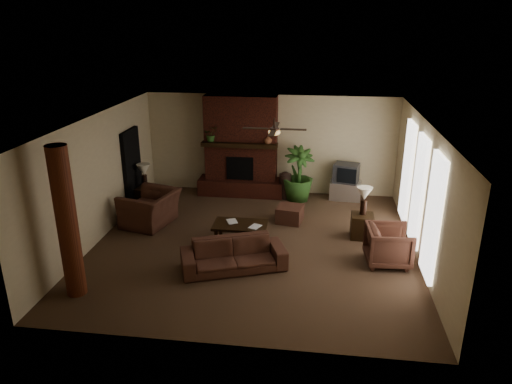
# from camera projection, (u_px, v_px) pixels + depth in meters

# --- Properties ---
(room_shell) EXTENTS (7.00, 7.00, 7.00)m
(room_shell) POSITION_uv_depth(u_px,v_px,m) (254.00, 185.00, 10.10)
(room_shell) COLOR brown
(room_shell) RESTS_ON ground
(fireplace) EXTENTS (2.40, 0.70, 2.80)m
(fireplace) POSITION_uv_depth(u_px,v_px,m) (241.00, 155.00, 13.29)
(fireplace) COLOR #552116
(fireplace) RESTS_ON ground
(windows) EXTENTS (0.08, 3.65, 2.35)m
(windows) POSITION_uv_depth(u_px,v_px,m) (418.00, 192.00, 9.88)
(windows) COLOR white
(windows) RESTS_ON ground
(log_column) EXTENTS (0.36, 0.36, 2.80)m
(log_column) POSITION_uv_depth(u_px,v_px,m) (67.00, 223.00, 8.24)
(log_column) COLOR maroon
(log_column) RESTS_ON ground
(doorway) EXTENTS (0.10, 1.00, 2.10)m
(doorway) POSITION_uv_depth(u_px,v_px,m) (132.00, 169.00, 12.32)
(doorway) COLOR black
(doorway) RESTS_ON ground
(ceiling_fan) EXTENTS (1.35, 1.35, 0.37)m
(ceiling_fan) POSITION_uv_depth(u_px,v_px,m) (274.00, 131.00, 9.94)
(ceiling_fan) COLOR black
(ceiling_fan) RESTS_ON ceiling
(sofa) EXTENTS (2.15, 1.29, 0.81)m
(sofa) POSITION_uv_depth(u_px,v_px,m) (233.00, 250.00, 9.43)
(sofa) COLOR #502E22
(sofa) RESTS_ON ground
(armchair_left) EXTENTS (1.11, 1.43, 1.11)m
(armchair_left) POSITION_uv_depth(u_px,v_px,m) (150.00, 203.00, 11.44)
(armchair_left) COLOR #502E22
(armchair_left) RESTS_ON ground
(armchair_right) EXTENTS (0.86, 0.92, 0.89)m
(armchair_right) POSITION_uv_depth(u_px,v_px,m) (389.00, 244.00, 9.62)
(armchair_right) COLOR #502E22
(armchair_right) RESTS_ON ground
(coffee_table) EXTENTS (1.20, 0.70, 0.43)m
(coffee_table) POSITION_uv_depth(u_px,v_px,m) (240.00, 226.00, 10.60)
(coffee_table) COLOR black
(coffee_table) RESTS_ON ground
(ottoman) EXTENTS (0.69, 0.69, 0.40)m
(ottoman) POSITION_uv_depth(u_px,v_px,m) (290.00, 214.00, 11.71)
(ottoman) COLOR #502E22
(ottoman) RESTS_ON ground
(tv_stand) EXTENTS (0.89, 0.57, 0.50)m
(tv_stand) POSITION_uv_depth(u_px,v_px,m) (345.00, 190.00, 13.17)
(tv_stand) COLOR silver
(tv_stand) RESTS_ON ground
(tv) EXTENTS (0.76, 0.67, 0.52)m
(tv) POSITION_uv_depth(u_px,v_px,m) (346.00, 173.00, 12.98)
(tv) COLOR #343436
(tv) RESTS_ON tv_stand
(floor_vase) EXTENTS (0.34, 0.34, 0.77)m
(floor_vase) POSITION_uv_depth(u_px,v_px,m) (285.00, 183.00, 13.17)
(floor_vase) COLOR #31201B
(floor_vase) RESTS_ON ground
(floor_plant) EXTENTS (1.39, 1.71, 0.84)m
(floor_plant) POSITION_uv_depth(u_px,v_px,m) (298.00, 185.00, 13.04)
(floor_plant) COLOR #315A24
(floor_plant) RESTS_ON ground
(side_table_left) EXTENTS (0.56, 0.56, 0.55)m
(side_table_left) POSITION_uv_depth(u_px,v_px,m) (147.00, 197.00, 12.58)
(side_table_left) COLOR black
(side_table_left) RESTS_ON ground
(lamp_left) EXTENTS (0.46, 0.46, 0.65)m
(lamp_left) POSITION_uv_depth(u_px,v_px,m) (144.00, 171.00, 12.32)
(lamp_left) COLOR black
(lamp_left) RESTS_ON side_table_left
(side_table_right) EXTENTS (0.51, 0.51, 0.55)m
(side_table_right) POSITION_uv_depth(u_px,v_px,m) (362.00, 226.00, 10.85)
(side_table_right) COLOR black
(side_table_right) RESTS_ON ground
(lamp_right) EXTENTS (0.38, 0.38, 0.65)m
(lamp_right) POSITION_uv_depth(u_px,v_px,m) (364.00, 196.00, 10.64)
(lamp_right) COLOR black
(lamp_right) RESTS_ON side_table_right
(mantel_plant) EXTENTS (0.49, 0.52, 0.33)m
(mantel_plant) POSITION_uv_depth(u_px,v_px,m) (211.00, 136.00, 13.00)
(mantel_plant) COLOR #315A24
(mantel_plant) RESTS_ON fireplace
(mantel_vase) EXTENTS (0.25, 0.25, 0.22)m
(mantel_vase) POSITION_uv_depth(u_px,v_px,m) (268.00, 140.00, 12.78)
(mantel_vase) COLOR #92583A
(mantel_vase) RESTS_ON fireplace
(book_a) EXTENTS (0.21, 0.11, 0.29)m
(book_a) POSITION_uv_depth(u_px,v_px,m) (227.00, 217.00, 10.60)
(book_a) COLOR #999999
(book_a) RESTS_ON coffee_table
(book_b) EXTENTS (0.21, 0.10, 0.29)m
(book_b) POSITION_uv_depth(u_px,v_px,m) (251.00, 220.00, 10.41)
(book_b) COLOR #999999
(book_b) RESTS_ON coffee_table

